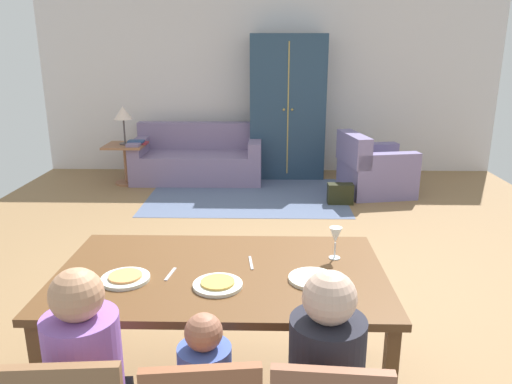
# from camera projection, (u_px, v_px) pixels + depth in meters

# --- Properties ---
(ground_plane) EXTENTS (7.06, 6.58, 0.02)m
(ground_plane) POSITION_uv_depth(u_px,v_px,m) (269.00, 251.00, 4.85)
(ground_plane) COLOR olive
(back_wall) EXTENTS (7.06, 0.10, 2.70)m
(back_wall) POSITION_uv_depth(u_px,v_px,m) (269.00, 85.00, 7.67)
(back_wall) COLOR silver
(back_wall) RESTS_ON ground_plane
(dining_table) EXTENTS (1.75, 1.03, 0.76)m
(dining_table) POSITION_uv_depth(u_px,v_px,m) (221.00, 282.00, 2.66)
(dining_table) COLOR brown
(dining_table) RESTS_ON ground_plane
(plate_near_man) EXTENTS (0.25, 0.25, 0.02)m
(plate_near_man) POSITION_uv_depth(u_px,v_px,m) (126.00, 279.00, 2.53)
(plate_near_man) COLOR silver
(plate_near_man) RESTS_ON dining_table
(pizza_near_man) EXTENTS (0.17, 0.17, 0.01)m
(pizza_near_man) POSITION_uv_depth(u_px,v_px,m) (125.00, 276.00, 2.53)
(pizza_near_man) COLOR #E39652
(pizza_near_man) RESTS_ON plate_near_man
(plate_near_child) EXTENTS (0.25, 0.25, 0.02)m
(plate_near_child) POSITION_uv_depth(u_px,v_px,m) (218.00, 285.00, 2.47)
(plate_near_child) COLOR silver
(plate_near_child) RESTS_ON dining_table
(pizza_near_child) EXTENTS (0.17, 0.17, 0.01)m
(pizza_near_child) POSITION_uv_depth(u_px,v_px,m) (218.00, 282.00, 2.46)
(pizza_near_child) COLOR gold
(pizza_near_child) RESTS_ON plate_near_child
(plate_near_woman) EXTENTS (0.25, 0.25, 0.02)m
(plate_near_woman) POSITION_uv_depth(u_px,v_px,m) (313.00, 279.00, 2.53)
(plate_near_woman) COLOR silver
(plate_near_woman) RESTS_ON dining_table
(wine_glass) EXTENTS (0.07, 0.07, 0.19)m
(wine_glass) POSITION_uv_depth(u_px,v_px,m) (335.00, 236.00, 2.76)
(wine_glass) COLOR silver
(wine_glass) RESTS_ON dining_table
(fork) EXTENTS (0.04, 0.15, 0.01)m
(fork) POSITION_uv_depth(u_px,v_px,m) (170.00, 274.00, 2.60)
(fork) COLOR silver
(fork) RESTS_ON dining_table
(knife) EXTENTS (0.03, 0.17, 0.01)m
(knife) POSITION_uv_depth(u_px,v_px,m) (251.00, 263.00, 2.73)
(knife) COLOR silver
(knife) RESTS_ON dining_table
(area_rug) EXTENTS (2.60, 1.80, 0.01)m
(area_rug) POSITION_uv_depth(u_px,v_px,m) (247.00, 196.00, 6.59)
(area_rug) COLOR slate
(area_rug) RESTS_ON ground_plane
(couch) EXTENTS (1.88, 0.86, 0.82)m
(couch) POSITION_uv_depth(u_px,v_px,m) (198.00, 160.00, 7.34)
(couch) COLOR slate
(couch) RESTS_ON ground_plane
(armchair) EXTENTS (1.00, 0.99, 0.82)m
(armchair) POSITION_uv_depth(u_px,v_px,m) (373.00, 170.00, 6.65)
(armchair) COLOR slate
(armchair) RESTS_ON ground_plane
(armoire) EXTENTS (1.10, 0.59, 2.10)m
(armoire) POSITION_uv_depth(u_px,v_px,m) (287.00, 107.00, 7.37)
(armoire) COLOR navy
(armoire) RESTS_ON ground_plane
(side_table) EXTENTS (0.56, 0.56, 0.58)m
(side_table) POSITION_uv_depth(u_px,v_px,m) (126.00, 158.00, 7.10)
(side_table) COLOR #925F42
(side_table) RESTS_ON ground_plane
(table_lamp) EXTENTS (0.26, 0.26, 0.54)m
(table_lamp) POSITION_uv_depth(u_px,v_px,m) (123.00, 114.00, 6.92)
(table_lamp) COLOR #494142
(table_lamp) RESTS_ON side_table
(book_lower) EXTENTS (0.22, 0.16, 0.03)m
(book_lower) POSITION_uv_depth(u_px,v_px,m) (140.00, 143.00, 7.06)
(book_lower) COLOR maroon
(book_lower) RESTS_ON side_table
(book_upper) EXTENTS (0.22, 0.16, 0.03)m
(book_upper) POSITION_uv_depth(u_px,v_px,m) (136.00, 141.00, 7.03)
(book_upper) COLOR navy
(book_upper) RESTS_ON book_lower
(handbag) EXTENTS (0.32, 0.16, 0.26)m
(handbag) POSITION_uv_depth(u_px,v_px,m) (340.00, 194.00, 6.24)
(handbag) COLOR black
(handbag) RESTS_ON ground_plane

